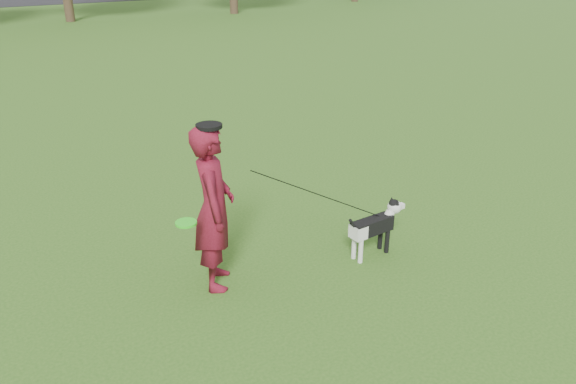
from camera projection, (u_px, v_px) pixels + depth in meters
ground at (304, 245)px, 7.42m from camera, size 120.00×120.00×0.00m
man at (214, 208)px, 6.23m from camera, size 0.74×0.84×1.93m
dog at (376, 223)px, 7.06m from camera, size 0.94×0.19×0.71m
man_held_items at (321, 195)px, 6.68m from camera, size 2.63×0.68×1.46m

